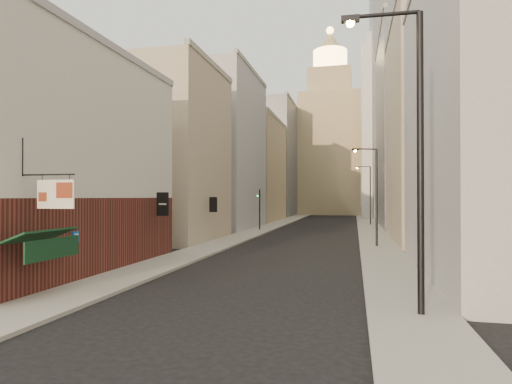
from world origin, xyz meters
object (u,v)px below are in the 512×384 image
at_px(clock_tower, 330,140).
at_px(traffic_light_left, 260,202).
at_px(streetlamp_far, 369,192).
at_px(white_tower, 382,125).
at_px(streetlamp_mid, 374,191).
at_px(streetlamp_near, 412,142).

xyz_separation_m(clock_tower, traffic_light_left, (-5.54, -52.90, -14.19)).
relative_size(streetlamp_far, traffic_light_left, 1.69).
bearing_deg(streetlamp_far, traffic_light_left, -124.86).
bearing_deg(white_tower, streetlamp_mid, -94.11).
xyz_separation_m(clock_tower, streetlamp_far, (7.59, -40.50, -12.81)).
bearing_deg(streetlamp_mid, traffic_light_left, 110.34).
bearing_deg(streetlamp_far, white_tower, 94.43).
bearing_deg(streetlamp_near, traffic_light_left, 108.68).
bearing_deg(streetlamp_near, streetlamp_mid, 89.35).
xyz_separation_m(white_tower, traffic_light_left, (-16.54, -38.90, -15.16)).
xyz_separation_m(white_tower, streetlamp_far, (-3.41, -26.50, -13.78)).
distance_m(clock_tower, streetlamp_near, 89.10).
height_order(clock_tower, streetlamp_mid, clock_tower).
distance_m(clock_tower, traffic_light_left, 55.05).
relative_size(streetlamp_mid, streetlamp_far, 0.94).
bearing_deg(streetlamp_near, streetlamp_far, 88.20).
bearing_deg(streetlamp_far, streetlamp_mid, -79.20).
height_order(clock_tower, streetlamp_near, clock_tower).
distance_m(clock_tower, streetlamp_far, 43.15).
xyz_separation_m(streetlamp_near, streetlamp_mid, (-0.36, 20.09, -1.38)).
relative_size(streetlamp_mid, traffic_light_left, 1.58).
relative_size(clock_tower, white_tower, 1.08).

